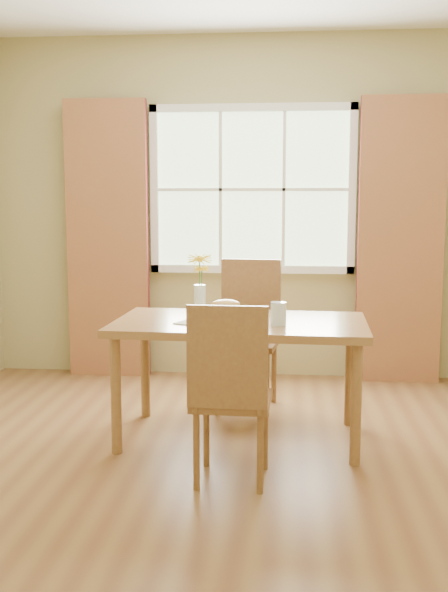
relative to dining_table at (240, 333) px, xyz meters
The scene contains 12 objects.
room 0.79m from the dining_table, 91.18° to the right, with size 4.24×3.84×2.74m.
window 1.75m from the dining_table, 90.27° to the left, with size 1.62×0.06×1.32m.
curtain_left 1.90m from the dining_table, 128.87° to the left, with size 0.65×0.08×2.20m, color maroon.
curtain_right 1.89m from the dining_table, 51.47° to the left, with size 0.65×0.08×2.20m, color maroon.
dining_table is the anchor object (origin of this frame).
chair_near 0.71m from the dining_table, 90.28° to the right, with size 0.40×0.40×0.93m.
chair_far 0.71m from the dining_table, 89.12° to the left, with size 0.47×0.47×1.01m.
placemat 0.16m from the dining_table, 137.90° to the right, with size 0.45×0.33×0.01m, color #B3BEA1.
plate 0.15m from the dining_table, 120.45° to the right, with size 0.24×0.24×0.01m, color #8EB52D.
croissant_sandwich 0.21m from the dining_table, 120.35° to the right, with size 0.20×0.16×0.13m.
water_glass 0.30m from the dining_table, 31.21° to the right, with size 0.09×0.09×0.13m.
flower_vase 0.46m from the dining_table, 138.87° to the left, with size 0.15×0.15×0.37m.
Camera 1 is at (0.27, -3.65, 1.42)m, focal length 42.00 mm.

